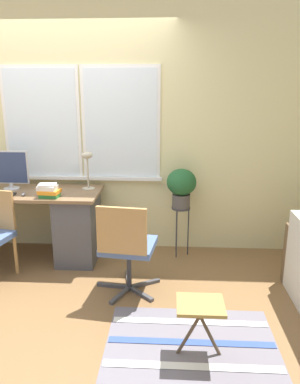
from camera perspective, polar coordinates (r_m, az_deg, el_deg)
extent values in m
plane|color=brown|center=(4.04, -14.80, -11.67)|extent=(14.00, 14.00, 0.00)
cube|color=beige|center=(4.33, -13.09, 9.04)|extent=(9.00, 0.06, 2.70)
cube|color=white|center=(4.35, -16.12, 9.98)|extent=(0.86, 0.02, 1.24)
cube|color=white|center=(4.34, -16.16, 9.96)|extent=(0.79, 0.01, 1.17)
cube|color=white|center=(4.15, -4.45, 10.29)|extent=(0.86, 0.02, 1.24)
cube|color=white|center=(4.14, -4.47, 10.27)|extent=(0.79, 0.01, 1.17)
cube|color=white|center=(4.33, -10.03, 2.21)|extent=(1.78, 0.11, 0.04)
cube|color=brown|center=(4.26, -21.40, -0.05)|extent=(2.05, 0.65, 0.03)
cube|color=#4C4C51|center=(4.12, -10.87, -5.32)|extent=(0.40, 0.57, 0.73)
cylinder|color=silver|center=(4.29, -20.33, 0.49)|extent=(0.17, 0.17, 0.02)
cylinder|color=silver|center=(4.28, -20.38, 0.99)|extent=(0.04, 0.04, 0.06)
cube|color=silver|center=(4.25, -20.60, 3.54)|extent=(0.40, 0.02, 0.35)
cube|color=navy|center=(4.24, -20.67, 3.50)|extent=(0.37, 0.01, 0.33)
ellipsoid|color=slate|center=(3.99, -18.73, -0.35)|extent=(0.04, 0.06, 0.03)
cylinder|color=#BCB299|center=(4.09, -9.35, 0.53)|extent=(0.14, 0.14, 0.01)
cylinder|color=#BCB299|center=(4.05, -9.45, 2.90)|extent=(0.02, 0.02, 0.33)
ellipsoid|color=#BCB299|center=(4.01, -9.57, 5.57)|extent=(0.12, 0.12, 0.08)
cube|color=green|center=(3.87, -15.03, -0.49)|extent=(0.19, 0.14, 0.04)
cube|color=orange|center=(3.86, -15.12, 0.06)|extent=(0.21, 0.18, 0.04)
cube|color=white|center=(3.86, -15.35, 0.64)|extent=(0.19, 0.15, 0.04)
cube|color=white|center=(3.84, -15.36, 1.07)|extent=(0.19, 0.14, 0.02)
cylinder|color=#B2844C|center=(4.03, -19.79, -8.81)|extent=(0.04, 0.04, 0.43)
cube|color=#47474C|center=(3.65, -5.61, -14.02)|extent=(0.31, 0.08, 0.03)
cube|color=#47474C|center=(3.50, -4.54, -15.38)|extent=(0.17, 0.30, 0.03)
cube|color=#47474C|center=(3.51, -1.43, -15.22)|extent=(0.25, 0.24, 0.03)
cube|color=#47474C|center=(3.67, -0.82, -13.78)|extent=(0.29, 0.18, 0.03)
cube|color=#47474C|center=(3.75, -3.34, -13.10)|extent=(0.09, 0.31, 0.03)
cylinder|color=#333338|center=(3.52, -3.20, -11.41)|extent=(0.04, 0.04, 0.38)
cube|color=#4C6699|center=(3.42, -3.26, -8.15)|extent=(0.52, 0.50, 0.06)
cube|color=#B2844C|center=(3.12, -4.34, -5.92)|extent=(0.43, 0.09, 0.41)
cylinder|color=#333338|center=(4.10, 4.73, -2.42)|extent=(0.20, 0.20, 0.02)
cylinder|color=#333338|center=(4.19, 5.83, -6.09)|extent=(0.01, 0.01, 0.54)
cylinder|color=#333338|center=(4.26, 4.04, -5.70)|extent=(0.01, 0.01, 0.54)
cylinder|color=#333338|center=(4.12, 4.07, -6.45)|extent=(0.01, 0.01, 0.54)
cylinder|color=#514C47|center=(4.07, 4.76, -1.32)|extent=(0.19, 0.19, 0.14)
ellipsoid|color=#235B2D|center=(4.02, 4.82, 1.51)|extent=(0.32, 0.32, 0.29)
cube|color=slate|center=(2.99, 6.29, -21.85)|extent=(1.25, 0.87, 0.01)
cube|color=white|center=(2.79, 6.58, -24.88)|extent=(1.23, 0.07, 0.00)
cube|color=#334C99|center=(2.98, 6.30, -21.78)|extent=(1.23, 0.07, 0.00)
cube|color=white|center=(3.18, 6.06, -19.07)|extent=(1.23, 0.07, 0.00)
cube|color=olive|center=(2.67, 7.69, -16.69)|extent=(0.32, 0.28, 0.02)
cylinder|color=#4C3D2D|center=(2.78, 6.29, -20.22)|extent=(0.21, 0.02, 0.39)
cylinder|color=#4C3D2D|center=(2.79, 8.77, -20.19)|extent=(0.21, 0.02, 0.39)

